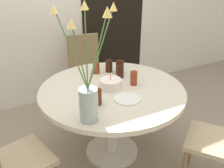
# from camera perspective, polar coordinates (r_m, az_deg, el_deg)

# --- Properties ---
(ground_plane) EXTENTS (16.00, 16.00, 0.00)m
(ground_plane) POSITION_cam_1_polar(r_m,az_deg,el_deg) (2.56, 0.00, -15.16)
(ground_plane) COLOR gray
(doorway_panel) EXTENTS (0.90, 0.01, 2.05)m
(doorway_panel) POSITION_cam_1_polar(r_m,az_deg,el_deg) (3.48, 0.37, 15.03)
(doorway_panel) COLOR black
(doorway_panel) RESTS_ON ground_plane
(dining_table) EXTENTS (1.27, 1.27, 0.71)m
(dining_table) POSITION_cam_1_polar(r_m,az_deg,el_deg) (2.22, 0.00, -3.61)
(dining_table) COLOR beige
(dining_table) RESTS_ON ground_plane
(chair_far_back) EXTENTS (0.45, 0.45, 0.92)m
(chair_far_back) POSITION_cam_1_polar(r_m,az_deg,el_deg) (3.08, -5.99, 3.59)
(chair_far_back) COLOR tan
(chair_far_back) RESTS_ON ground_plane
(chair_near_front) EXTENTS (0.49, 0.49, 0.92)m
(chair_near_front) POSITION_cam_1_polar(r_m,az_deg,el_deg) (1.87, -23.00, -15.09)
(chair_near_front) COLOR tan
(chair_near_front) RESTS_ON ground_plane
(birthday_cake) EXTENTS (0.19, 0.19, 0.13)m
(birthday_cake) POSITION_cam_1_polar(r_m,az_deg,el_deg) (2.15, -0.33, 0.06)
(birthday_cake) COLOR white
(birthday_cake) RESTS_ON dining_table
(flower_vase) EXTENTS (0.37, 0.28, 0.79)m
(flower_vase) POSITION_cam_1_polar(r_m,az_deg,el_deg) (1.64, -5.43, -1.62)
(flower_vase) COLOR #9EB2AD
(flower_vase) RESTS_ON dining_table
(side_plate) EXTENTS (0.22, 0.22, 0.01)m
(side_plate) POSITION_cam_1_polar(r_m,az_deg,el_deg) (1.99, 3.54, -3.35)
(side_plate) COLOR white
(side_plate) RESTS_ON dining_table
(drink_glass_0) EXTENTS (0.07, 0.07, 0.12)m
(drink_glass_0) POSITION_cam_1_polar(r_m,az_deg,el_deg) (1.90, -3.43, -2.93)
(drink_glass_0) COLOR #51280F
(drink_glass_0) RESTS_ON dining_table
(drink_glass_1) EXTENTS (0.08, 0.08, 0.13)m
(drink_glass_1) POSITION_cam_1_polar(r_m,az_deg,el_deg) (2.43, 1.79, 3.86)
(drink_glass_1) COLOR #33190C
(drink_glass_1) RESTS_ON dining_table
(drink_glass_2) EXTENTS (0.06, 0.06, 0.11)m
(drink_glass_2) POSITION_cam_1_polar(r_m,az_deg,el_deg) (2.45, -3.61, 3.64)
(drink_glass_2) COLOR maroon
(drink_glass_2) RESTS_ON dining_table
(drink_glass_3) EXTENTS (0.07, 0.07, 0.12)m
(drink_glass_3) POSITION_cam_1_polar(r_m,az_deg,el_deg) (2.34, 1.90, 2.88)
(drink_glass_3) COLOR #33190C
(drink_glass_3) RESTS_ON dining_table
(drink_glass_4) EXTENTS (0.06, 0.06, 0.13)m
(drink_glass_4) POSITION_cam_1_polar(r_m,az_deg,el_deg) (2.21, 5.00, 1.33)
(drink_glass_4) COLOR maroon
(drink_glass_4) RESTS_ON dining_table
(drink_glass_5) EXTENTS (0.07, 0.07, 0.12)m
(drink_glass_5) POSITION_cam_1_polar(r_m,az_deg,el_deg) (2.48, -0.70, 4.16)
(drink_glass_5) COLOR #33190C
(drink_glass_5) RESTS_ON dining_table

